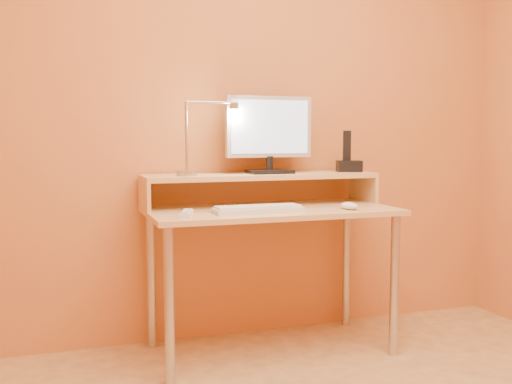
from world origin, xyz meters
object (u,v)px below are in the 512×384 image
object	(u,v)px
mouse	(349,206)
keyboard	(258,210)
monitor_panel	(269,127)
remote_control	(186,214)
phone_dock	(349,166)
lamp_base	(187,173)

from	to	relation	value
mouse	keyboard	bearing A→B (deg)	162.67
monitor_panel	mouse	bearing A→B (deg)	-50.67
mouse	remote_control	size ratio (longest dim) A/B	0.63
monitor_panel	phone_dock	bearing A→B (deg)	-2.36
mouse	lamp_base	bearing A→B (deg)	145.58
remote_control	mouse	bearing A→B (deg)	16.69
monitor_panel	keyboard	bearing A→B (deg)	-119.56
lamp_base	mouse	xyz separation A→B (m)	(0.73, -0.30, -0.15)
monitor_panel	remote_control	world-z (taller)	monitor_panel
remote_control	phone_dock	bearing A→B (deg)	36.18
phone_dock	remote_control	distance (m)	1.02
phone_dock	remote_control	xyz separation A→B (m)	(-0.95, -0.30, -0.18)
phone_dock	remote_control	bearing A→B (deg)	-144.76
lamp_base	keyboard	size ratio (longest dim) A/B	0.24
monitor_panel	keyboard	xyz separation A→B (m)	(-0.16, -0.30, -0.39)
lamp_base	remote_control	bearing A→B (deg)	-102.87
keyboard	mouse	size ratio (longest dim) A/B	3.87
lamp_base	remote_control	distance (m)	0.32
keyboard	phone_dock	bearing A→B (deg)	24.69
keyboard	remote_control	distance (m)	0.34
remote_control	monitor_panel	bearing A→B (deg)	50.48
lamp_base	phone_dock	xyz separation A→B (m)	(0.89, 0.03, 0.02)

